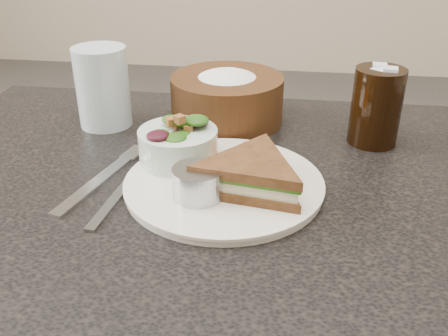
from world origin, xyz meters
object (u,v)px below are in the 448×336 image
salad_bowl (178,140)px  cola_glass (377,103)px  water_glass (103,87)px  sandwich (251,175)px  dressing_ramekin (198,183)px  dinner_plate (224,184)px  bread_basket (227,91)px

salad_bowl → cola_glass: size_ratio=0.85×
water_glass → cola_glass: bearing=-1.5°
sandwich → dressing_ramekin: (-0.06, -0.02, -0.00)m
sandwich → water_glass: size_ratio=1.24×
sandwich → salad_bowl: (-0.11, 0.07, 0.01)m
dinner_plate → bread_basket: 0.24m
dressing_ramekin → bread_basket: (-0.00, 0.27, 0.02)m
dressing_ramekin → water_glass: bearing=131.4°
dinner_plate → salad_bowl: size_ratio=2.34×
dressing_ramekin → cola_glass: size_ratio=0.50×
dinner_plate → cola_glass: size_ratio=1.99×
dinner_plate → dressing_ramekin: dressing_ramekin is taller
dinner_plate → dressing_ramekin: bearing=-120.9°
water_glass → bread_basket: bearing=12.0°
salad_bowl → bread_basket: bearing=76.0°
sandwich → salad_bowl: size_ratio=1.47×
bread_basket → cola_glass: cola_glass is taller
bread_basket → cola_glass: bearing=-12.9°
dressing_ramekin → water_glass: water_glass is taller
cola_glass → dressing_ramekin: bearing=-137.3°
dressing_ramekin → water_glass: (-0.20, 0.23, 0.04)m
salad_bowl → cola_glass: cola_glass is taller
cola_glass → bread_basket: bearing=167.1°
bread_basket → water_glass: water_glass is taller
sandwich → dressing_ramekin: bearing=-149.8°
dinner_plate → salad_bowl: 0.09m
dinner_plate → water_glass: (-0.23, 0.19, 0.06)m
dressing_ramekin → bread_basket: bread_basket is taller
sandwich → cola_glass: 0.26m
dressing_ramekin → cola_glass: cola_glass is taller
dinner_plate → sandwich: bearing=-26.6°
dressing_ramekin → sandwich: bearing=21.3°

